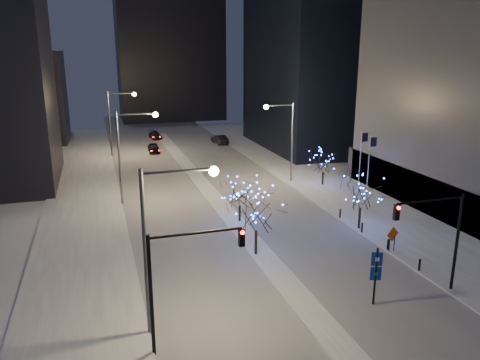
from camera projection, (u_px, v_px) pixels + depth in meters
name	position (u px, v px, depth m)	size (l,w,h in m)	color
ground	(320.00, 324.00, 28.43)	(160.00, 160.00, 0.00)	white
road	(197.00, 179.00, 60.64)	(20.00, 130.00, 0.02)	#A4A9B2
median	(206.00, 189.00, 56.02)	(2.00, 80.00, 0.15)	white
east_sidewalk	(361.00, 202.00, 51.11)	(10.00, 90.00, 0.15)	white
west_sidewalk	(83.00, 231.00, 42.81)	(8.00, 90.00, 0.15)	white
filler_west_far	(12.00, 97.00, 83.28)	(18.00, 16.00, 16.00)	black
horizon_block	(169.00, 29.00, 109.21)	(24.00, 14.00, 42.00)	black
street_lamp_w_near	(163.00, 228.00, 25.98)	(4.40, 0.56, 10.00)	#595E66
street_lamp_w_mid	(129.00, 145.00, 48.99)	(4.40, 0.56, 10.00)	#595E66
street_lamp_w_far	(116.00, 115.00, 71.99)	(4.40, 0.56, 10.00)	#595E66
street_lamp_east	(286.00, 132.00, 57.20)	(3.90, 0.56, 10.00)	#595E66
traffic_signal_west	(180.00, 271.00, 24.74)	(5.26, 0.43, 7.00)	black
traffic_signal_east	(440.00, 229.00, 30.63)	(5.26, 0.43, 7.00)	black
flagpoles	(365.00, 167.00, 46.85)	(1.35, 2.60, 8.00)	silver
bollards	(374.00, 236.00, 40.39)	(0.16, 12.16, 0.90)	black
car_near	(154.00, 148.00, 75.98)	(1.76, 4.38, 1.49)	black
car_mid	(220.00, 139.00, 83.20)	(1.67, 4.80, 1.58)	black
car_far	(155.00, 135.00, 87.90)	(1.84, 4.53, 1.32)	black
holiday_tree_median_near	(256.00, 210.00, 36.86)	(4.71, 4.71, 5.84)	black
holiday_tree_median_far	(240.00, 192.00, 44.42)	(4.63, 4.63, 4.48)	black
holiday_tree_plaza_near	(361.00, 193.00, 42.46)	(4.69, 4.69, 5.04)	black
holiday_tree_plaza_far	(323.00, 161.00, 56.76)	(4.34, 4.34, 4.52)	black
wayfinding_sign	(376.00, 270.00, 29.95)	(0.69, 0.32, 3.96)	black
construction_sign	(393.00, 236.00, 38.02)	(1.27, 0.33, 2.13)	black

